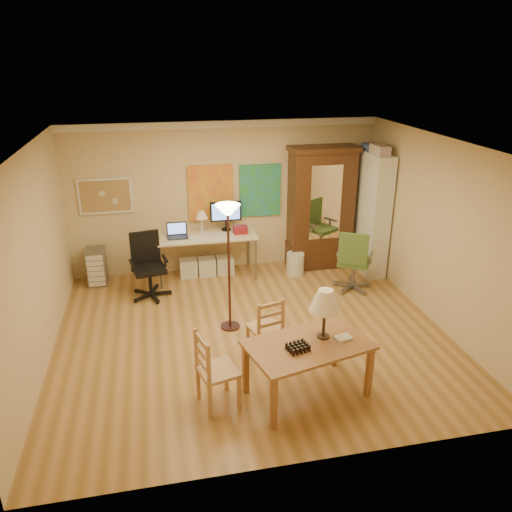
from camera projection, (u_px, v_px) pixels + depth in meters
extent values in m
plane|color=olive|center=(252.00, 334.00, 7.20)|extent=(5.50, 5.50, 0.00)
cube|color=white|center=(223.00, 124.00, 8.43)|extent=(5.50, 0.08, 0.12)
cube|color=tan|center=(105.00, 196.00, 8.49)|extent=(0.90, 0.04, 0.62)
cube|color=yellow|center=(211.00, 193.00, 8.85)|extent=(0.80, 0.04, 1.00)
cube|color=teal|center=(260.00, 190.00, 9.02)|extent=(0.75, 0.04, 0.95)
cube|color=brown|center=(308.00, 345.00, 5.69)|extent=(1.55, 1.15, 0.04)
cube|color=brown|center=(274.00, 403.00, 5.27)|extent=(0.08, 0.08, 0.66)
cube|color=brown|center=(369.00, 372.00, 5.78)|extent=(0.08, 0.08, 0.66)
cube|color=brown|center=(246.00, 368.00, 5.85)|extent=(0.08, 0.08, 0.66)
cube|color=brown|center=(335.00, 343.00, 6.37)|extent=(0.08, 0.08, 0.66)
cylinder|color=black|center=(323.00, 336.00, 5.81)|extent=(0.15, 0.15, 0.02)
cylinder|color=black|center=(324.00, 323.00, 5.74)|extent=(0.04, 0.04, 0.37)
cone|color=#F9E0C3|center=(325.00, 300.00, 5.63)|extent=(0.37, 0.37, 0.26)
cube|color=beige|center=(343.00, 338.00, 5.77)|extent=(0.21, 0.18, 0.03)
cube|color=black|center=(298.00, 347.00, 5.54)|extent=(0.30, 0.26, 0.07)
cube|color=tan|center=(265.00, 327.00, 6.56)|extent=(0.49, 0.47, 0.04)
cube|color=tan|center=(270.00, 333.00, 6.85)|extent=(0.04, 0.04, 0.39)
cube|color=tan|center=(248.00, 339.00, 6.71)|extent=(0.04, 0.04, 0.39)
cube|color=tan|center=(282.00, 344.00, 6.58)|extent=(0.04, 0.04, 0.39)
cube|color=tan|center=(259.00, 351.00, 6.44)|extent=(0.04, 0.04, 0.39)
cube|color=tan|center=(283.00, 315.00, 6.41)|extent=(0.04, 0.04, 0.45)
cube|color=tan|center=(259.00, 321.00, 6.27)|extent=(0.04, 0.04, 0.45)
cube|color=tan|center=(271.00, 315.00, 6.33)|extent=(0.34, 0.12, 0.05)
cube|color=tan|center=(218.00, 371.00, 5.62)|extent=(0.51, 0.52, 0.04)
cube|color=tan|center=(239.00, 392.00, 5.62)|extent=(0.05, 0.05, 0.42)
cube|color=tan|center=(226.00, 375.00, 5.93)|extent=(0.05, 0.05, 0.42)
cube|color=tan|center=(210.00, 402.00, 5.48)|extent=(0.05, 0.05, 0.42)
cube|color=tan|center=(198.00, 383.00, 5.79)|extent=(0.05, 0.05, 0.42)
cube|color=tan|center=(208.00, 365.00, 5.30)|extent=(0.05, 0.05, 0.49)
cube|color=tan|center=(196.00, 348.00, 5.61)|extent=(0.05, 0.05, 0.49)
cube|color=tan|center=(202.00, 352.00, 5.43)|extent=(0.12, 0.37, 0.05)
cylinder|color=#41221A|center=(230.00, 326.00, 7.37)|extent=(0.28, 0.28, 0.03)
cylinder|color=#41221A|center=(229.00, 271.00, 7.03)|extent=(0.04, 0.04, 1.77)
cone|color=#FFE0A5|center=(228.00, 210.00, 6.69)|extent=(0.34, 0.34, 0.14)
cube|color=beige|center=(206.00, 235.00, 8.75)|extent=(1.76, 0.77, 0.03)
cylinder|color=slate|center=(160.00, 268.00, 8.45)|extent=(0.04, 0.04, 0.77)
cylinder|color=slate|center=(256.00, 260.00, 8.76)|extent=(0.04, 0.04, 0.77)
cylinder|color=slate|center=(159.00, 253.00, 9.05)|extent=(0.04, 0.04, 0.77)
cylinder|color=slate|center=(249.00, 247.00, 9.36)|extent=(0.04, 0.04, 0.77)
cube|color=black|center=(178.00, 237.00, 8.60)|extent=(0.35, 0.24, 0.02)
cube|color=black|center=(177.00, 227.00, 8.71)|extent=(0.35, 0.06, 0.23)
cube|color=black|center=(226.00, 211.00, 8.83)|extent=(0.55, 0.04, 0.35)
cone|color=#F9E0C3|center=(201.00, 215.00, 8.71)|extent=(0.22, 0.22, 0.13)
cube|color=beige|center=(197.00, 238.00, 8.56)|extent=(0.28, 0.35, 0.01)
cube|color=maroon|center=(240.00, 230.00, 8.78)|extent=(0.24, 0.18, 0.13)
cube|color=white|center=(189.00, 268.00, 8.97)|extent=(0.31, 0.26, 0.33)
cube|color=white|center=(207.00, 267.00, 9.04)|extent=(0.31, 0.26, 0.33)
cube|color=silver|center=(225.00, 265.00, 9.10)|extent=(0.31, 0.26, 0.33)
cylinder|color=black|center=(150.00, 282.00, 8.20)|extent=(0.06, 0.06, 0.41)
cube|color=black|center=(149.00, 269.00, 8.11)|extent=(0.58, 0.56, 0.07)
cube|color=black|center=(145.00, 247.00, 8.18)|extent=(0.48, 0.14, 0.54)
cube|color=black|center=(132.00, 263.00, 7.96)|extent=(0.10, 0.31, 0.03)
cube|color=black|center=(165.00, 259.00, 8.15)|extent=(0.10, 0.31, 0.03)
cylinder|color=slate|center=(353.00, 275.00, 8.49)|extent=(0.06, 0.06, 0.41)
cube|color=#3D5A28|center=(354.00, 262.00, 8.40)|extent=(0.67, 0.66, 0.07)
cube|color=#3D5A28|center=(353.00, 249.00, 8.09)|extent=(0.43, 0.29, 0.54)
cube|color=slate|center=(371.00, 256.00, 8.26)|extent=(0.20, 0.29, 0.03)
cube|color=slate|center=(339.00, 252.00, 8.43)|extent=(0.20, 0.29, 0.03)
cube|color=slate|center=(97.00, 266.00, 8.65)|extent=(0.32, 0.37, 0.64)
cube|color=silver|center=(96.00, 271.00, 8.48)|extent=(0.28, 0.02, 0.55)
cube|color=#331B0E|center=(320.00, 210.00, 9.15)|extent=(1.14, 0.52, 2.17)
cube|color=#331B0E|center=(318.00, 253.00, 9.48)|extent=(1.18, 0.56, 0.43)
cube|color=white|center=(326.00, 203.00, 8.83)|extent=(0.57, 0.01, 1.34)
cube|color=#331B0E|center=(324.00, 149.00, 8.73)|extent=(1.22, 0.58, 0.08)
cube|color=white|center=(372.00, 214.00, 8.89)|extent=(0.33, 0.87, 2.18)
cube|color=#993333|center=(371.00, 247.00, 8.95)|extent=(0.20, 0.44, 0.26)
cube|color=#334C99|center=(368.00, 172.00, 8.81)|extent=(0.20, 0.31, 0.22)
cylinder|color=silver|center=(295.00, 264.00, 9.08)|extent=(0.32, 0.32, 0.40)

